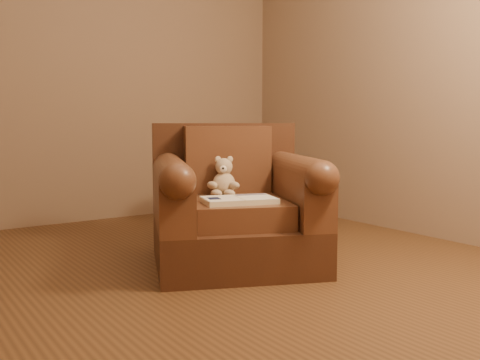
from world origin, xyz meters
TOP-DOWN VIEW (x-y plane):
  - floor at (0.00, 0.00)m, footprint 4.00×4.00m
  - armchair at (0.40, 0.15)m, footprint 1.20×1.18m
  - teddy_bear at (0.39, 0.24)m, footprint 0.18×0.20m
  - guidebook at (0.30, -0.04)m, footprint 0.45×0.34m
  - side_table at (0.79, 0.91)m, footprint 0.45×0.45m

SIDE VIEW (x-z plane):
  - floor at x=0.00m, z-range 0.00..0.00m
  - armchair at x=0.40m, z-range -0.09..0.74m
  - side_table at x=0.79m, z-range 0.02..0.66m
  - guidebook at x=0.30m, z-range 0.40..0.43m
  - teddy_bear at x=0.39m, z-range 0.37..0.61m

